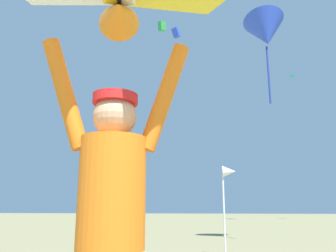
{
  "coord_description": "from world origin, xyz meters",
  "views": [
    {
      "loc": [
        0.37,
        -1.81,
        1.02
      ],
      "look_at": [
        -0.17,
        1.88,
        1.9
      ],
      "focal_mm": 37.35,
      "sensor_mm": 36.0,
      "label": 1
    }
  ],
  "objects_px": {
    "marker_flag": "(228,178)",
    "kite_flyer_person": "(111,225)",
    "distant_kite_blue_low_right": "(266,32)",
    "distant_kite_green_mid_right": "(162,26)",
    "distant_kite_teal_high_left": "(292,76)",
    "distant_kite_blue_high_right": "(176,33)"
  },
  "relations": [
    {
      "from": "kite_flyer_person",
      "to": "marker_flag",
      "type": "distance_m",
      "value": 6.06
    },
    {
      "from": "kite_flyer_person",
      "to": "marker_flag",
      "type": "bearing_deg",
      "value": 83.03
    },
    {
      "from": "distant_kite_blue_high_right",
      "to": "distant_kite_teal_high_left",
      "type": "relative_size",
      "value": 1.92
    },
    {
      "from": "distant_kite_teal_high_left",
      "to": "marker_flag",
      "type": "xyz_separation_m",
      "value": [
        -7.26,
        -26.15,
        -12.07
      ]
    },
    {
      "from": "distant_kite_green_mid_right",
      "to": "marker_flag",
      "type": "distance_m",
      "value": 35.92
    },
    {
      "from": "marker_flag",
      "to": "kite_flyer_person",
      "type": "bearing_deg",
      "value": -96.97
    },
    {
      "from": "distant_kite_blue_high_right",
      "to": "distant_kite_teal_high_left",
      "type": "distance_m",
      "value": 13.18
    },
    {
      "from": "distant_kite_green_mid_right",
      "to": "distant_kite_blue_high_right",
      "type": "relative_size",
      "value": 1.33
    },
    {
      "from": "distant_kite_blue_low_right",
      "to": "kite_flyer_person",
      "type": "bearing_deg",
      "value": -103.77
    },
    {
      "from": "kite_flyer_person",
      "to": "distant_kite_teal_high_left",
      "type": "relative_size",
      "value": 3.89
    },
    {
      "from": "kite_flyer_person",
      "to": "marker_flag",
      "type": "height_order",
      "value": "kite_flyer_person"
    },
    {
      "from": "distant_kite_blue_high_right",
      "to": "distant_kite_green_mid_right",
      "type": "bearing_deg",
      "value": 105.52
    },
    {
      "from": "marker_flag",
      "to": "distant_kite_blue_high_right",
      "type": "bearing_deg",
      "value": 100.3
    },
    {
      "from": "distant_kite_green_mid_right",
      "to": "distant_kite_teal_high_left",
      "type": "distance_m",
      "value": 16.05
    },
    {
      "from": "distant_kite_blue_low_right",
      "to": "marker_flag",
      "type": "bearing_deg",
      "value": -116.84
    },
    {
      "from": "distant_kite_blue_high_right",
      "to": "kite_flyer_person",
      "type": "bearing_deg",
      "value": -83.87
    },
    {
      "from": "distant_kite_blue_low_right",
      "to": "marker_flag",
      "type": "height_order",
      "value": "distant_kite_blue_low_right"
    },
    {
      "from": "kite_flyer_person",
      "to": "distant_kite_blue_high_right",
      "type": "distance_m",
      "value": 28.38
    },
    {
      "from": "distant_kite_green_mid_right",
      "to": "distant_kite_blue_low_right",
      "type": "distance_m",
      "value": 31.36
    },
    {
      "from": "distant_kite_blue_high_right",
      "to": "marker_flag",
      "type": "relative_size",
      "value": 0.5
    },
    {
      "from": "kite_flyer_person",
      "to": "distant_kite_teal_high_left",
      "type": "distance_m",
      "value": 35.49
    },
    {
      "from": "distant_kite_blue_low_right",
      "to": "distant_kite_blue_high_right",
      "type": "height_order",
      "value": "distant_kite_blue_high_right"
    }
  ]
}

